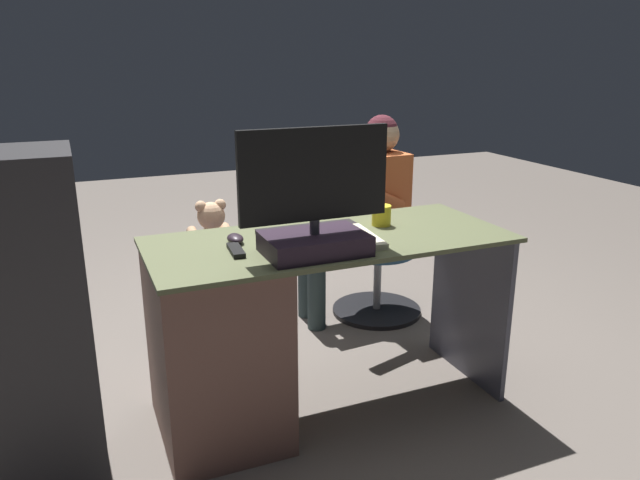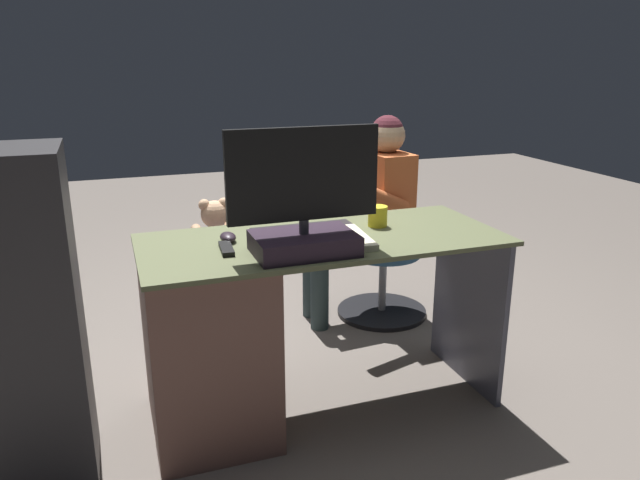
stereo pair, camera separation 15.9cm
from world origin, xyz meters
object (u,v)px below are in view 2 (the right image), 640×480
monitor (304,214)px  teddy_bear (215,232)px  keyboard (304,230)px  office_chair_teddy (219,290)px  visitor_chair (383,274)px  computer_mouse (228,237)px  desk (230,334)px  person (370,204)px  cup (378,216)px  tv_remote (226,249)px

monitor → teddy_bear: (0.16, -1.01, -0.33)m
keyboard → office_chair_teddy: (0.24, -0.75, -0.51)m
monitor → visitor_chair: size_ratio=1.09×
computer_mouse → desk: bearing=72.5°
desk → teddy_bear: (-0.10, -0.85, 0.17)m
desk → keyboard: 0.51m
teddy_bear → visitor_chair: teddy_bear is taller
monitor → person: (-0.68, -0.94, -0.24)m
monitor → person: size_ratio=0.49×
desk → teddy_bear: bearing=-96.8°
keyboard → computer_mouse: bearing=3.7°
monitor → computer_mouse: bearing=-44.6°
cup → person: person is taller
computer_mouse → cup: cup is taller
keyboard → teddy_bear: 0.82m
desk → person: (-0.94, -0.78, 0.26)m
cup → tv_remote: cup is taller
cup → person: bearing=-111.9°
desk → person: 1.25m
computer_mouse → office_chair_teddy: size_ratio=0.19×
tv_remote → teddy_bear: bearing=-92.5°
office_chair_teddy → teddy_bear: bearing=-90.0°
keyboard → computer_mouse: size_ratio=4.38×
desk → tv_remote: size_ratio=9.55×
office_chair_teddy → teddy_bear: teddy_bear is taller
person → cup: bearing=68.1°
desk → teddy_bear: 0.87m
cup → office_chair_teddy: bearing=-53.7°
monitor → visitor_chair: 1.38m
desk → visitor_chair: size_ratio=2.80×
teddy_bear → visitor_chair: 0.98m
desk → monitor: size_ratio=2.58×
computer_mouse → visitor_chair: (-1.01, -0.70, -0.52)m
teddy_bear → desk: bearing=83.2°
visitor_chair → person: (0.09, -0.01, 0.42)m
computer_mouse → visitor_chair: size_ratio=0.19×
desk → person: bearing=-140.3°
desk → teddy_bear: desk is taller
desk → cup: size_ratio=16.61×
desk → visitor_chair: desk is taller
visitor_chair → person: size_ratio=0.45×
computer_mouse → visitor_chair: computer_mouse is taller
person → keyboard: bearing=48.8°
tv_remote → cup: bearing=-165.2°
keyboard → person: person is taller
teddy_bear → cup: bearing=125.9°
keyboard → visitor_chair: keyboard is taller
desk → cup: bearing=-173.1°
keyboard → teddy_bear: bearing=-72.6°
monitor → cup: size_ratio=6.45×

